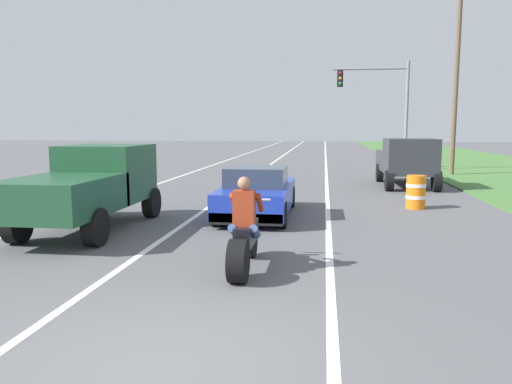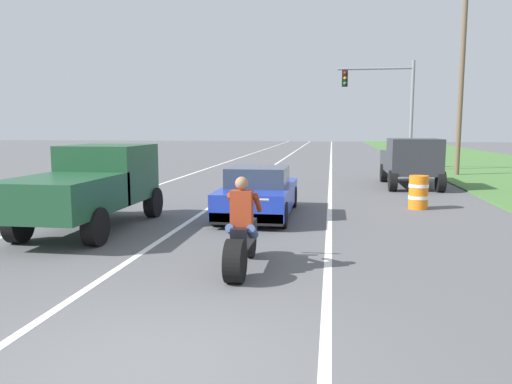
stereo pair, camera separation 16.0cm
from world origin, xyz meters
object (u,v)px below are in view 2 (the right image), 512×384
at_px(pickup_truck_right_shoulder_dark_grey, 410,160).
at_px(construction_barrel_nearest, 418,192).
at_px(motorcycle_with_rider, 242,237).
at_px(sports_car_blue, 259,193).
at_px(pickup_truck_left_lane_dark_green, 92,183).
at_px(traffic_light_mast_near, 389,99).

xyz_separation_m(pickup_truck_right_shoulder_dark_grey, construction_barrel_nearest, (-0.61, -5.81, -0.60)).
xyz_separation_m(motorcycle_with_rider, pickup_truck_right_shoulder_dark_grey, (4.66, 12.98, 0.51)).
bearing_deg(sports_car_blue, motorcycle_with_rider, -84.69).
bearing_deg(pickup_truck_left_lane_dark_green, pickup_truck_right_shoulder_dark_grey, 48.52).
xyz_separation_m(pickup_truck_right_shoulder_dark_grey, traffic_light_mast_near, (-0.14, 7.35, 2.86)).
relative_size(sports_car_blue, traffic_light_mast_near, 0.72).
distance_m(pickup_truck_left_lane_dark_green, pickup_truck_right_shoulder_dark_grey, 13.35).
distance_m(traffic_light_mast_near, construction_barrel_nearest, 13.62).
bearing_deg(pickup_truck_left_lane_dark_green, sports_car_blue, 31.73).
distance_m(pickup_truck_right_shoulder_dark_grey, traffic_light_mast_near, 7.89).
relative_size(pickup_truck_right_shoulder_dark_grey, construction_barrel_nearest, 4.80).
bearing_deg(motorcycle_with_rider, construction_barrel_nearest, 60.51).
height_order(motorcycle_with_rider, traffic_light_mast_near, traffic_light_mast_near).
xyz_separation_m(pickup_truck_left_lane_dark_green, construction_barrel_nearest, (8.23, 4.19, -0.60)).
xyz_separation_m(sports_car_blue, construction_barrel_nearest, (4.54, 1.91, -0.13)).
distance_m(motorcycle_with_rider, traffic_light_mast_near, 21.10).
bearing_deg(sports_car_blue, construction_barrel_nearest, 22.80).
bearing_deg(motorcycle_with_rider, pickup_truck_right_shoulder_dark_grey, 70.23).
relative_size(motorcycle_with_rider, construction_barrel_nearest, 2.21).
height_order(sports_car_blue, pickup_truck_left_lane_dark_green, pickup_truck_left_lane_dark_green).
relative_size(motorcycle_with_rider, traffic_light_mast_near, 0.37).
bearing_deg(motorcycle_with_rider, pickup_truck_left_lane_dark_green, 144.56).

